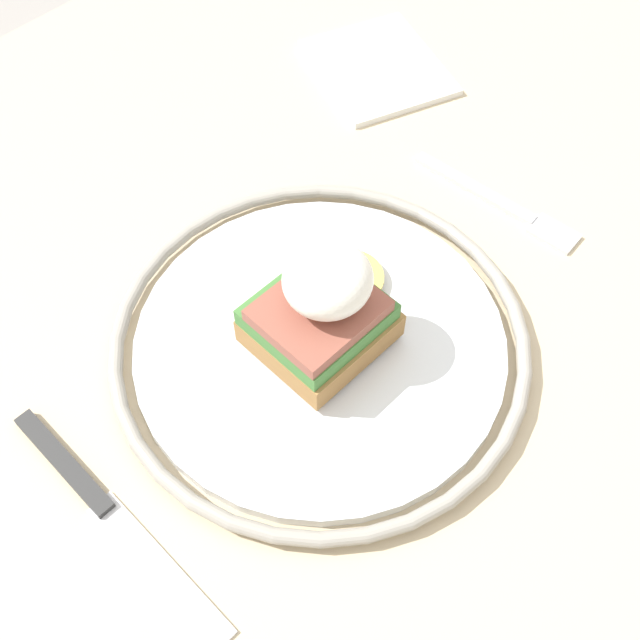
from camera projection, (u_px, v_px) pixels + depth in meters
ground_plane at (329, 600)px, 1.16m from camera, size 6.00×6.00×0.00m
dining_table at (336, 390)px, 0.65m from camera, size 1.09×0.89×0.72m
plate at (320, 342)px, 0.55m from camera, size 0.29×0.29×0.02m
sandwich at (322, 307)px, 0.51m from camera, size 0.12×0.08×0.08m
fork at (503, 204)px, 0.63m from camera, size 0.03×0.15×0.00m
knife at (100, 503)px, 0.49m from camera, size 0.02×0.20×0.01m
napkin at (378, 68)px, 0.72m from camera, size 0.14×0.15×0.01m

